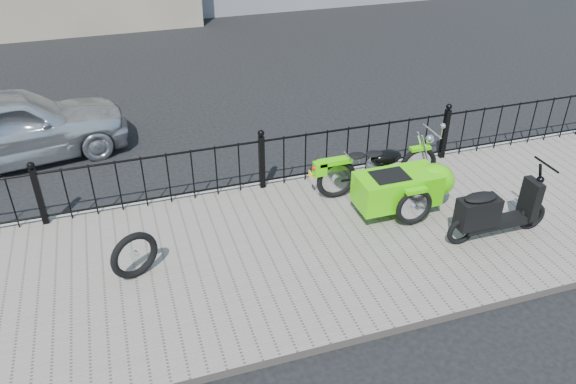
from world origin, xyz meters
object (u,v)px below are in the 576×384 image
object	(u,v)px
motorcycle_sidecar	(403,182)
scooter	(493,212)
sedan_car	(14,126)
spare_tire	(135,255)

from	to	relation	value
motorcycle_sidecar	scooter	distance (m)	1.44
sedan_car	motorcycle_sidecar	bearing A→B (deg)	-133.04
sedan_car	scooter	bearing A→B (deg)	-136.31
motorcycle_sidecar	spare_tire	bearing A→B (deg)	-174.26
scooter	sedan_car	distance (m)	8.53
scooter	spare_tire	bearing A→B (deg)	171.88
scooter	spare_tire	world-z (taller)	scooter
spare_tire	sedan_car	bearing A→B (deg)	112.42
motorcycle_sidecar	sedan_car	distance (m)	7.16
spare_tire	sedan_car	xyz separation A→B (m)	(-1.79, 4.34, 0.23)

